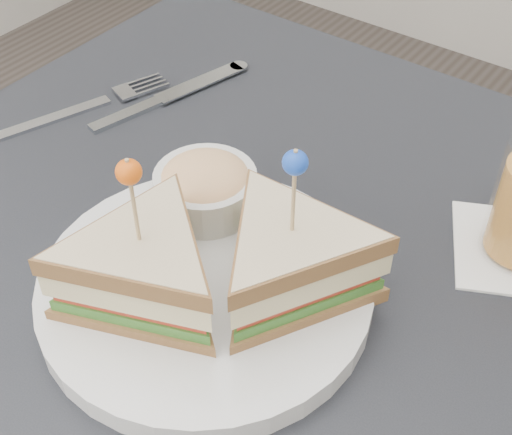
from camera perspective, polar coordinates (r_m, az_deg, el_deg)
name	(u,v)px	position (r m, az deg, el deg)	size (l,w,h in m)	color
table	(242,313)	(0.71, -1.15, -7.62)	(0.80, 0.80, 0.75)	black
plate_meal	(213,262)	(0.58, -3.44, -3.55)	(0.34, 0.33, 0.17)	silver
cutlery_fork	(92,104)	(0.85, -12.99, 8.80)	(0.09, 0.21, 0.01)	#B6BBC2
cutlery_knife	(166,98)	(0.85, -7.25, 9.49)	(0.07, 0.22, 0.01)	#B6BDC1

